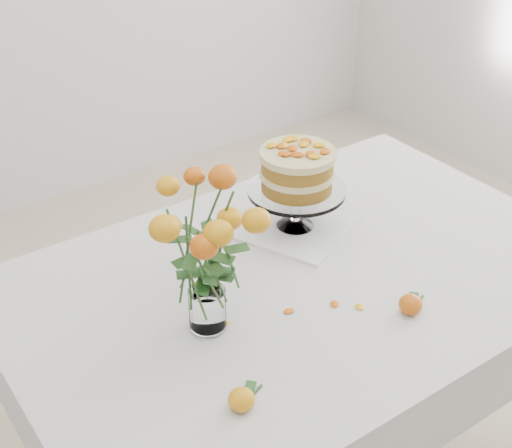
{
  "coord_description": "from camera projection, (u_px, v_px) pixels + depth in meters",
  "views": [
    {
      "loc": [
        -0.89,
        -1.07,
        1.78
      ],
      "look_at": [
        -0.1,
        0.06,
        0.9
      ],
      "focal_mm": 50.0,
      "sensor_mm": 36.0,
      "label": 1
    }
  ],
  "objects": [
    {
      "name": "stray_petal_c",
      "position": [
        359.0,
        307.0,
        1.61
      ],
      "size": [
        0.03,
        0.02,
        0.0
      ],
      "primitive_type": "ellipsoid",
      "color": "#F8AE0F",
      "rests_on": "table"
    },
    {
      "name": "stray_petal_b",
      "position": [
        334.0,
        304.0,
        1.62
      ],
      "size": [
        0.03,
        0.02,
        0.0
      ],
      "primitive_type": "ellipsoid",
      "color": "#F8AE0F",
      "rests_on": "table"
    },
    {
      "name": "stray_petal_a",
      "position": [
        289.0,
        311.0,
        1.6
      ],
      "size": [
        0.03,
        0.02,
        0.0
      ],
      "primitive_type": "ellipsoid",
      "color": "#F8AE0F",
      "rests_on": "table"
    },
    {
      "name": "loose_rose_far",
      "position": [
        411.0,
        304.0,
        1.58
      ],
      "size": [
        0.09,
        0.05,
        0.05
      ],
      "rotation": [
        0.0,
        0.0,
        0.31
      ],
      "color": "#BB3D09",
      "rests_on": "table"
    },
    {
      "name": "stray_petal_d",
      "position": [
        224.0,
        323.0,
        1.56
      ],
      "size": [
        0.03,
        0.02,
        0.0
      ],
      "primitive_type": "ellipsoid",
      "color": "#F8AE0F",
      "rests_on": "table"
    },
    {
      "name": "cake_stand",
      "position": [
        297.0,
        174.0,
        1.81
      ],
      "size": [
        0.25,
        0.25,
        0.23
      ],
      "rotation": [
        0.0,
        0.0,
        0.04
      ],
      "color": "white",
      "rests_on": "napkin"
    },
    {
      "name": "napkin",
      "position": [
        295.0,
        226.0,
        1.89
      ],
      "size": [
        0.36,
        0.36,
        0.01
      ],
      "primitive_type": "cube",
      "rotation": [
        0.0,
        0.0,
        0.42
      ],
      "color": "white",
      "rests_on": "table"
    },
    {
      "name": "table",
      "position": [
        302.0,
        299.0,
        1.77
      ],
      "size": [
        1.43,
        0.93,
        0.76
      ],
      "color": "#A57A60",
      "rests_on": "ground"
    },
    {
      "name": "loose_rose_near",
      "position": [
        241.0,
        399.0,
        1.34
      ],
      "size": [
        0.09,
        0.05,
        0.04
      ],
      "rotation": [
        0.0,
        0.0,
        0.36
      ],
      "color": "#F1AC15",
      "rests_on": "table"
    },
    {
      "name": "rose_vase",
      "position": [
        204.0,
        237.0,
        1.42
      ],
      "size": [
        0.28,
        0.28,
        0.41
      ],
      "rotation": [
        0.0,
        0.0,
        -0.06
      ],
      "color": "white",
      "rests_on": "table"
    }
  ]
}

